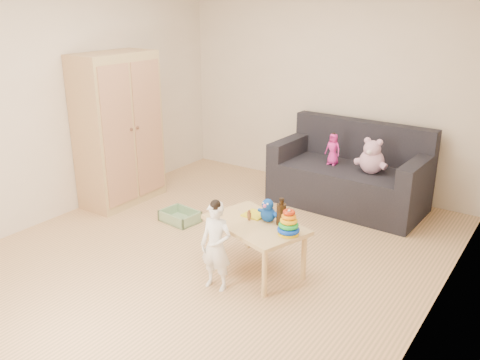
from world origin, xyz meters
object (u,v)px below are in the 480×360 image
Objects in this scene: wardrobe at (119,130)px; toddler at (216,247)px; play_table at (255,247)px; sofa at (347,186)px.

wardrobe is 2.40m from toddler.
sofa is at bearing 87.61° from play_table.
toddler is (-0.11, -0.44, 0.15)m from play_table.
sofa reaches higher than play_table.
play_table is (-0.08, -1.89, -0.01)m from sofa.
wardrobe is at bearing 166.66° from play_table.
toddler is (-0.19, -2.33, 0.14)m from sofa.
toddler reaches higher than play_table.
sofa is 2.34m from toddler.
play_table is at bearing 69.89° from toddler.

